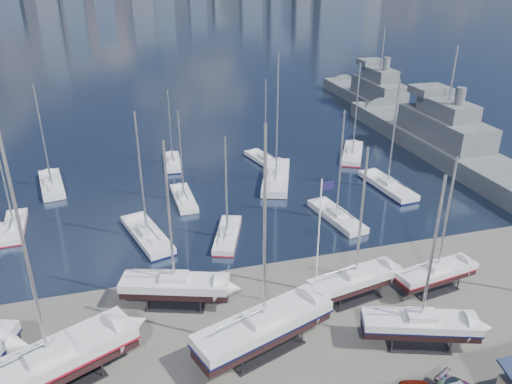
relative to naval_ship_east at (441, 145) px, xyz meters
name	(u,v)px	position (x,y,z in m)	size (l,w,h in m)	color
ground	(296,329)	(-35.95, -32.86, -1.67)	(1400.00, 1400.00, 0.00)	#605E59
water	(128,13)	(-35.95, 277.14, -1.82)	(1400.00, 600.00, 0.40)	#1A233C
sailboat_cradle_1	(50,363)	(-54.53, -34.14, 0.58)	(12.42, 8.24, 19.33)	#2D2D33
sailboat_cradle_2	(175,286)	(-45.03, -27.02, 0.37)	(9.64, 5.45, 15.24)	#2D2D33
sailboat_cradle_3	(264,327)	(-39.18, -34.43, 0.52)	(11.82, 6.85, 18.26)	#2D2D33
sailboat_cradle_4	(355,280)	(-29.59, -30.39, 0.33)	(9.05, 4.07, 14.40)	#2D2D33
sailboat_cradle_5	(420,324)	(-27.38, -37.21, 0.33)	(9.25, 5.26, 14.54)	#2D2D33
sailboat_cradle_6	(437,273)	(-21.89, -31.24, 0.26)	(8.22, 3.44, 13.12)	#2D2D33
sailboat_moored_1	(15,228)	(-60.85, -8.44, -1.36)	(2.70, 8.21, 12.11)	black
sailboat_moored_2	(52,185)	(-57.85, 2.92, -1.34)	(4.20, 9.95, 14.56)	black
sailboat_moored_3	(147,236)	(-46.57, -14.50, -1.36)	(5.35, 10.39, 14.95)	black
sailboat_moored_4	(184,199)	(-41.38, -6.10, -1.34)	(2.56, 8.20, 12.27)	black
sailboat_moored_5	(173,163)	(-41.15, 7.03, -1.36)	(2.72, 8.02, 11.80)	black
sailboat_moored_6	(228,236)	(-38.09, -16.75, -1.36)	(4.92, 8.41, 12.14)	black
sailboat_moored_7	(276,179)	(-28.13, -3.08, -1.34)	(7.38, 12.47, 18.20)	black
sailboat_moored_8	(265,161)	(-27.64, 3.90, -1.36)	(4.62, 9.20, 13.25)	black
sailboat_moored_9	(336,217)	(-24.81, -15.95, -1.34)	(3.99, 9.45, 13.82)	black
sailboat_moored_10	(387,187)	(-14.65, -9.63, -1.36)	(3.75, 10.45, 15.30)	black
sailboat_moored_11	(353,154)	(-13.60, 3.09, -1.36)	(7.30, 10.16, 15.02)	black
naval_ship_east	(441,145)	(0.00, 0.00, 0.00)	(7.98, 48.94, 18.40)	slate
naval_ship_west	(377,101)	(3.62, 27.57, 0.00)	(7.25, 42.43, 17.81)	slate
flagpole	(319,238)	(-33.49, -30.98, 5.49)	(1.09, 0.12, 12.38)	white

